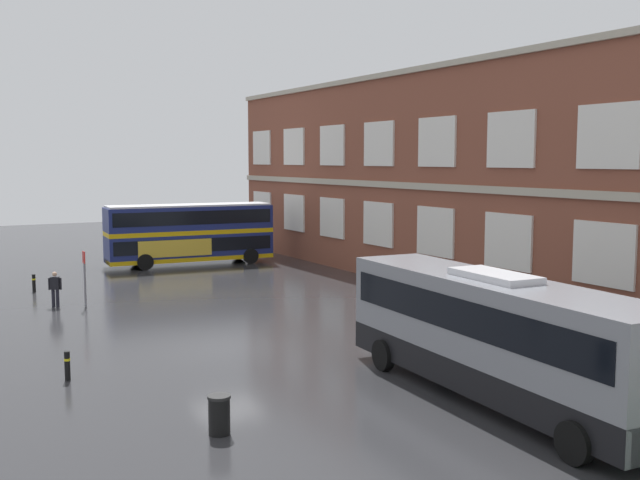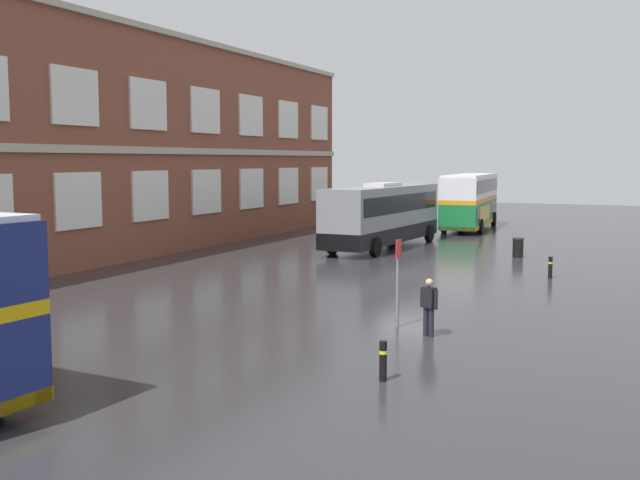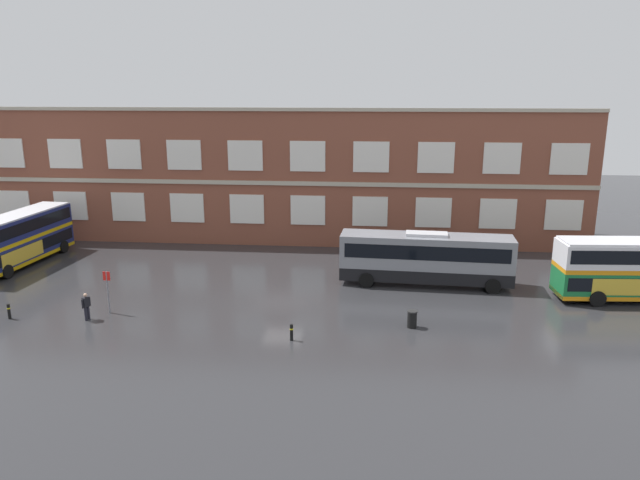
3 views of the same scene
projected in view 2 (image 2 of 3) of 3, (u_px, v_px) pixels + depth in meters
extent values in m
plane|color=#2B2B2D|center=(364.00, 272.00, 34.90)|extent=(120.00, 120.00, 0.00)
cube|color=brown|center=(51.00, 145.00, 38.41)|extent=(53.92, 8.00, 11.71)
cube|color=#B2A893|center=(116.00, 150.00, 36.79)|extent=(53.92, 0.16, 0.36)
cube|color=#B2A893|center=(112.00, 18.00, 36.14)|extent=(53.92, 0.28, 0.30)
cube|color=silver|center=(79.00, 201.00, 34.59)|extent=(3.02, 0.12, 2.58)
cube|color=silver|center=(151.00, 196.00, 39.49)|extent=(3.02, 0.12, 2.58)
cube|color=silver|center=(207.00, 192.00, 44.39)|extent=(3.02, 0.12, 2.58)
cube|color=silver|center=(252.00, 188.00, 49.29)|extent=(3.02, 0.12, 2.58)
cube|color=silver|center=(288.00, 186.00, 54.19)|extent=(3.02, 0.12, 2.58)
cube|color=silver|center=(319.00, 184.00, 59.09)|extent=(3.02, 0.12, 2.58)
cube|color=silver|center=(75.00, 97.00, 34.10)|extent=(3.02, 0.12, 2.58)
cube|color=silver|center=(148.00, 105.00, 39.00)|extent=(3.02, 0.12, 2.58)
cube|color=silver|center=(205.00, 111.00, 43.90)|extent=(3.02, 0.12, 2.58)
cube|color=silver|center=(251.00, 116.00, 48.80)|extent=(3.02, 0.12, 2.58)
cube|color=silver|center=(288.00, 120.00, 53.70)|extent=(3.02, 0.12, 2.58)
cube|color=silver|center=(319.00, 123.00, 58.60)|extent=(3.02, 0.12, 2.58)
cube|color=#197038|center=(470.00, 213.00, 56.31)|extent=(11.15, 3.28, 1.75)
cube|color=black|center=(470.00, 210.00, 56.29)|extent=(10.71, 3.29, 0.90)
cube|color=orange|center=(470.00, 199.00, 56.20)|extent=(11.15, 3.28, 0.30)
cube|color=silver|center=(470.00, 186.00, 56.11)|extent=(11.15, 3.28, 1.55)
cube|color=black|center=(470.00, 185.00, 56.10)|extent=(10.71, 3.29, 0.90)
cube|color=orange|center=(469.00, 223.00, 56.39)|extent=(11.15, 3.30, 0.28)
cube|color=silver|center=(470.00, 175.00, 56.02)|extent=(10.92, 3.16, 0.12)
cube|color=gold|center=(485.00, 213.00, 54.63)|extent=(4.83, 0.35, 1.10)
cube|color=yellow|center=(481.00, 179.00, 61.17)|extent=(0.17, 1.66, 0.40)
cylinder|color=black|center=(494.00, 219.00, 59.54)|extent=(1.06, 0.39, 1.04)
cylinder|color=black|center=(461.00, 218.00, 60.42)|extent=(1.06, 0.39, 1.04)
cylinder|color=black|center=(480.00, 226.00, 52.87)|extent=(1.06, 0.39, 1.04)
cylinder|color=black|center=(444.00, 225.00, 53.74)|extent=(1.06, 0.39, 1.04)
cube|color=gray|center=(383.00, 214.00, 44.38)|extent=(12.13, 3.26, 3.20)
cube|color=black|center=(383.00, 203.00, 44.32)|extent=(11.41, 3.26, 1.00)
cube|color=black|center=(383.00, 233.00, 44.50)|extent=(12.13, 3.28, 0.90)
cube|color=silver|center=(383.00, 185.00, 44.20)|extent=(2.95, 1.44, 0.20)
cylinder|color=black|center=(429.00, 233.00, 47.98)|extent=(1.06, 0.38, 1.04)
cylinder|color=black|center=(392.00, 231.00, 49.15)|extent=(1.06, 0.38, 1.04)
cylinder|color=black|center=(375.00, 247.00, 40.35)|extent=(1.06, 0.38, 1.04)
cylinder|color=black|center=(332.00, 244.00, 41.52)|extent=(1.06, 0.38, 1.04)
cylinder|color=black|center=(426.00, 321.00, 22.17)|extent=(0.21, 0.21, 0.85)
cylinder|color=black|center=(431.00, 322.00, 22.02)|extent=(0.21, 0.21, 0.85)
cube|color=black|center=(429.00, 297.00, 22.02)|extent=(0.39, 0.46, 0.60)
cylinder|color=black|center=(422.00, 297.00, 22.22)|extent=(0.15, 0.15, 0.57)
cylinder|color=black|center=(436.00, 300.00, 21.83)|extent=(0.15, 0.15, 0.57)
sphere|color=tan|center=(429.00, 282.00, 21.97)|extent=(0.22, 0.22, 0.22)
cylinder|color=slate|center=(398.00, 284.00, 23.26)|extent=(0.10, 0.10, 2.70)
cube|color=red|center=(399.00, 249.00, 23.14)|extent=(0.44, 0.04, 0.56)
cylinder|color=black|center=(518.00, 248.00, 40.08)|extent=(0.56, 0.56, 0.95)
cylinder|color=black|center=(518.00, 239.00, 40.03)|extent=(0.60, 0.60, 0.08)
cylinder|color=black|center=(550.00, 268.00, 32.91)|extent=(0.18, 0.18, 0.95)
cylinder|color=yellow|center=(550.00, 263.00, 32.89)|extent=(0.19, 0.19, 0.08)
cylinder|color=black|center=(383.00, 361.00, 17.61)|extent=(0.18, 0.18, 0.95)
cylinder|color=yellow|center=(383.00, 352.00, 17.59)|extent=(0.19, 0.19, 0.08)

